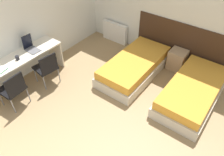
{
  "coord_description": "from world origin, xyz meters",
  "views": [
    {
      "loc": [
        2.04,
        -0.21,
        3.5
      ],
      "look_at": [
        0.0,
        2.51,
        0.55
      ],
      "focal_mm": 35.0,
      "sensor_mm": 36.0,
      "label": 1
    }
  ],
  "objects_px": {
    "bed_near_door": "(193,91)",
    "nightstand": "(177,60)",
    "bed_near_window": "(135,66)",
    "chair_near_notebook": "(13,88)",
    "laptop": "(31,47)",
    "chair_near_laptop": "(46,67)"
  },
  "relations": [
    {
      "from": "bed_near_window",
      "to": "chair_near_notebook",
      "type": "bearing_deg",
      "value": -120.85
    },
    {
      "from": "bed_near_door",
      "to": "nightstand",
      "type": "height_order",
      "value": "nightstand"
    },
    {
      "from": "nightstand",
      "to": "chair_near_laptop",
      "type": "bearing_deg",
      "value": -132.69
    },
    {
      "from": "chair_near_laptop",
      "to": "laptop",
      "type": "distance_m",
      "value": 0.57
    },
    {
      "from": "bed_near_door",
      "to": "nightstand",
      "type": "distance_m",
      "value": 1.1
    },
    {
      "from": "bed_near_window",
      "to": "bed_near_door",
      "type": "relative_size",
      "value": 1.0
    },
    {
      "from": "chair_near_notebook",
      "to": "laptop",
      "type": "distance_m",
      "value": 1.05
    },
    {
      "from": "chair_near_notebook",
      "to": "laptop",
      "type": "bearing_deg",
      "value": 113.27
    },
    {
      "from": "chair_near_notebook",
      "to": "laptop",
      "type": "relative_size",
      "value": 2.46
    },
    {
      "from": "bed_near_window",
      "to": "chair_near_notebook",
      "type": "distance_m",
      "value": 2.77
    },
    {
      "from": "bed_near_window",
      "to": "chair_near_notebook",
      "type": "height_order",
      "value": "chair_near_notebook"
    },
    {
      "from": "bed_near_door",
      "to": "chair_near_notebook",
      "type": "relative_size",
      "value": 2.42
    },
    {
      "from": "laptop",
      "to": "nightstand",
      "type": "bearing_deg",
      "value": 43.49
    },
    {
      "from": "bed_near_door",
      "to": "chair_near_notebook",
      "type": "bearing_deg",
      "value": -140.59
    },
    {
      "from": "bed_near_door",
      "to": "laptop",
      "type": "distance_m",
      "value": 3.69
    },
    {
      "from": "bed_near_door",
      "to": "chair_near_laptop",
      "type": "height_order",
      "value": "chair_near_laptop"
    },
    {
      "from": "bed_near_door",
      "to": "chair_near_notebook",
      "type": "distance_m",
      "value": 3.73
    },
    {
      "from": "bed_near_window",
      "to": "bed_near_door",
      "type": "distance_m",
      "value": 1.47
    },
    {
      "from": "bed_near_window",
      "to": "chair_near_laptop",
      "type": "bearing_deg",
      "value": -133.26
    },
    {
      "from": "bed_near_door",
      "to": "chair_near_notebook",
      "type": "height_order",
      "value": "chair_near_notebook"
    },
    {
      "from": "bed_near_door",
      "to": "chair_near_laptop",
      "type": "xyz_separation_m",
      "value": [
        -2.88,
        -1.5,
        0.26
      ]
    },
    {
      "from": "bed_near_door",
      "to": "nightstand",
      "type": "bearing_deg",
      "value": 131.61
    }
  ]
}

